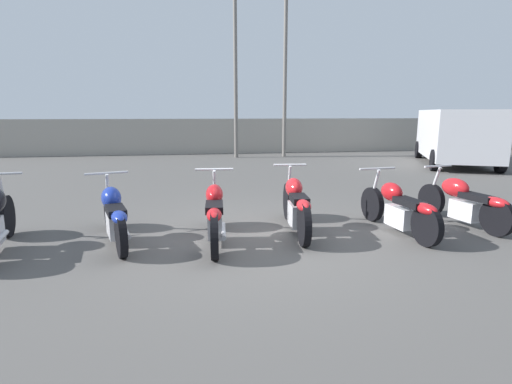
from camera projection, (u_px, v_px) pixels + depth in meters
The scene contains 10 objects.
ground_plane at pixel (261, 240), 6.02m from camera, with size 60.00×60.00×0.00m, color #514F4C.
fence_back at pixel (213, 136), 18.45m from camera, with size 40.00×0.04×1.61m.
light_pole_left at pixel (285, 60), 16.68m from camera, with size 0.70×0.35×6.79m.
light_pole_right at pixel (235, 40), 16.17m from camera, with size 0.70×0.35×8.19m.
motorcycle_slot_1 at pixel (114, 215), 5.84m from camera, with size 0.86×2.00×0.96m.
motorcycle_slot_2 at pixel (215, 214), 5.83m from camera, with size 0.61×2.11×1.02m.
motorcycle_slot_3 at pixel (296, 205), 6.36m from camera, with size 0.57×2.13×1.02m.
motorcycle_slot_4 at pixel (399, 208), 6.30m from camera, with size 0.68×2.03×0.96m.
motorcycle_slot_5 at pixel (464, 201), 6.74m from camera, with size 0.65×1.96×0.95m.
parked_van at pixel (456, 134), 14.58m from camera, with size 3.96×5.53×1.98m.
Camera 1 is at (-0.99, -5.68, 1.89)m, focal length 28.00 mm.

